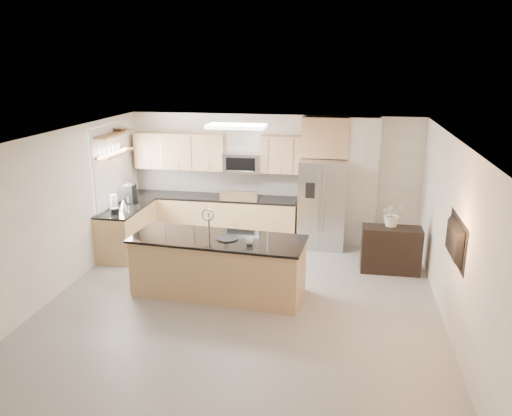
% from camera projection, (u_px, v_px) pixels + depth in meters
% --- Properties ---
extents(floor, '(6.50, 6.50, 0.00)m').
position_uv_depth(floor, '(241.00, 306.00, 7.71)').
color(floor, gray).
rests_on(floor, ground).
extents(ceiling, '(6.00, 6.50, 0.02)m').
position_uv_depth(ceiling, '(239.00, 138.00, 6.97)').
color(ceiling, white).
rests_on(ceiling, wall_back).
extents(wall_back, '(6.00, 0.02, 2.60)m').
position_uv_depth(wall_back, '(273.00, 177.00, 10.40)').
color(wall_back, white).
rests_on(wall_back, floor).
extents(wall_front, '(6.00, 0.02, 2.60)m').
position_uv_depth(wall_front, '(161.00, 346.00, 4.27)').
color(wall_front, white).
rests_on(wall_front, floor).
extents(wall_left, '(0.02, 6.50, 2.60)m').
position_uv_depth(wall_left, '(54.00, 216.00, 7.85)').
color(wall_left, white).
rests_on(wall_left, floor).
extents(wall_right, '(0.02, 6.50, 2.60)m').
position_uv_depth(wall_right, '(454.00, 239.00, 6.82)').
color(wall_right, white).
rests_on(wall_right, floor).
extents(back_counter, '(3.55, 0.66, 1.44)m').
position_uv_depth(back_counter, '(213.00, 217.00, 10.55)').
color(back_counter, tan).
rests_on(back_counter, floor).
extents(left_counter, '(0.66, 1.50, 0.92)m').
position_uv_depth(left_counter, '(127.00, 229.00, 9.78)').
color(left_counter, tan).
rests_on(left_counter, floor).
extents(range, '(0.76, 0.64, 1.14)m').
position_uv_depth(range, '(242.00, 218.00, 10.43)').
color(range, black).
rests_on(range, floor).
extents(upper_cabinets, '(3.50, 0.33, 0.75)m').
position_uv_depth(upper_cabinets, '(210.00, 152.00, 10.32)').
color(upper_cabinets, tan).
rests_on(upper_cabinets, wall_back).
extents(microwave, '(0.76, 0.40, 0.40)m').
position_uv_depth(microwave, '(242.00, 163.00, 10.22)').
color(microwave, '#ACADAF').
rests_on(microwave, upper_cabinets).
extents(refrigerator, '(0.92, 0.78, 1.78)m').
position_uv_depth(refrigerator, '(322.00, 204.00, 9.98)').
color(refrigerator, '#ACADAF').
rests_on(refrigerator, floor).
extents(partition_column, '(0.60, 0.30, 2.60)m').
position_uv_depth(partition_column, '(362.00, 183.00, 9.95)').
color(partition_column, beige).
rests_on(partition_column, floor).
extents(window, '(0.04, 1.15, 1.65)m').
position_uv_depth(window, '(108.00, 170.00, 9.49)').
color(window, white).
rests_on(window, wall_left).
extents(shelf_lower, '(0.30, 1.20, 0.04)m').
position_uv_depth(shelf_lower, '(115.00, 153.00, 9.48)').
color(shelf_lower, brown).
rests_on(shelf_lower, wall_left).
extents(shelf_upper, '(0.30, 1.20, 0.04)m').
position_uv_depth(shelf_upper, '(113.00, 134.00, 9.38)').
color(shelf_upper, brown).
rests_on(shelf_upper, wall_left).
extents(ceiling_fixture, '(1.00, 0.50, 0.06)m').
position_uv_depth(ceiling_fixture, '(236.00, 126.00, 8.56)').
color(ceiling_fixture, white).
rests_on(ceiling_fixture, ceiling).
extents(island, '(2.82, 1.18, 1.38)m').
position_uv_depth(island, '(219.00, 266.00, 8.02)').
color(island, tan).
rests_on(island, floor).
extents(credenza, '(1.04, 0.45, 0.83)m').
position_uv_depth(credenza, '(391.00, 250.00, 8.87)').
color(credenza, black).
rests_on(credenza, floor).
extents(cup, '(0.14, 0.14, 0.09)m').
position_uv_depth(cup, '(249.00, 241.00, 7.60)').
color(cup, silver).
rests_on(cup, island).
extents(platter, '(0.42, 0.42, 0.02)m').
position_uv_depth(platter, '(227.00, 239.00, 7.82)').
color(platter, black).
rests_on(platter, island).
extents(blender, '(0.16, 0.16, 0.37)m').
position_uv_depth(blender, '(114.00, 206.00, 9.18)').
color(blender, black).
rests_on(blender, left_counter).
extents(kettle, '(0.19, 0.19, 0.23)m').
position_uv_depth(kettle, '(124.00, 204.00, 9.45)').
color(kettle, '#ACADAF').
rests_on(kettle, left_counter).
extents(coffee_maker, '(0.20, 0.25, 0.37)m').
position_uv_depth(coffee_maker, '(130.00, 194.00, 9.88)').
color(coffee_maker, black).
rests_on(coffee_maker, left_counter).
extents(bowl, '(0.43, 0.43, 0.09)m').
position_uv_depth(bowl, '(120.00, 128.00, 9.64)').
color(bowl, '#ACADAF').
rests_on(bowl, shelf_upper).
extents(flower_vase, '(0.70, 0.64, 0.67)m').
position_uv_depth(flower_vase, '(393.00, 208.00, 8.73)').
color(flower_vase, silver).
rests_on(flower_vase, credenza).
extents(television, '(0.14, 1.08, 0.62)m').
position_uv_depth(television, '(451.00, 240.00, 6.64)').
color(television, black).
rests_on(television, wall_right).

